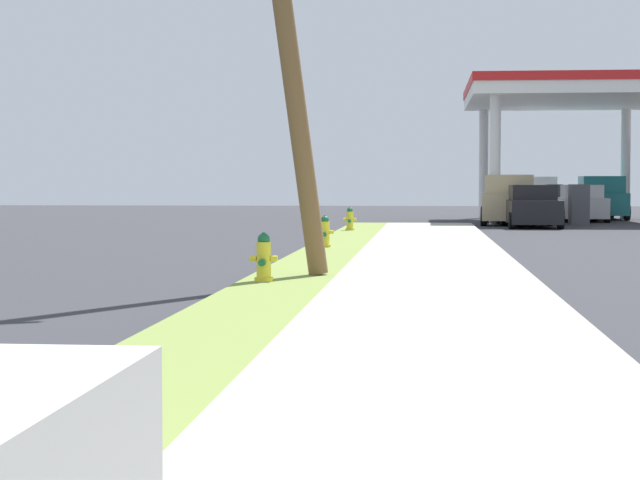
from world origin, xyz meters
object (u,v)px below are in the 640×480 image
Objects in this scene: car_black_by_far_pump at (532,208)px; truck_teal_at_forecourt at (598,199)px; fire_hydrant_second at (264,260)px; truck_tan_on_apron at (510,201)px; fire_hydrant_fourth at (350,220)px; car_silver_by_near_pump at (581,205)px; fire_hydrant_third at (325,233)px; truck_white_at_far_bay at (535,198)px.

truck_teal_at_forecourt is (4.03, 10.58, 0.19)m from car_black_by_far_pump.
fire_hydrant_second is 28.90m from truck_tan_on_apron.
car_silver_by_near_pump is (9.13, 13.11, 0.28)m from fire_hydrant_fourth.
fire_hydrant_fourth is at bearing 90.37° from fire_hydrant_third.
fire_hydrant_fourth is (0.03, 19.12, 0.00)m from fire_hydrant_second.
car_black_by_far_pump is (6.37, 6.11, 0.28)m from fire_hydrant_fourth.
truck_tan_on_apron is at bearing 100.70° from car_black_by_far_pump.
car_silver_by_near_pump reaches higher than fire_hydrant_third.
fire_hydrant_second is 0.14× the size of truck_teal_at_forecourt.
truck_teal_at_forecourt is at bearing 58.06° from fire_hydrant_fourth.
car_black_by_far_pump is (6.31, 15.82, 0.28)m from fire_hydrant_third.
fire_hydrant_second is 9.42m from fire_hydrant_third.
fire_hydrant_second is 40.20m from truck_white_at_far_bay.
truck_white_at_far_bay is (-2.55, 3.61, 0.00)m from truck_teal_at_forecourt.
fire_hydrant_third is at bearing -111.68° from car_silver_by_near_pump.
fire_hydrant_fourth is at bearing -124.86° from car_silver_by_near_pump.
car_silver_by_near_pump is (9.16, 32.23, 0.28)m from fire_hydrant_second.
fire_hydrant_second is 26.03m from car_black_by_far_pump.
fire_hydrant_fourth is 0.17× the size of car_black_by_far_pump.
truck_teal_at_forecourt reaches higher than fire_hydrant_third.
car_silver_by_near_pump is 0.84× the size of truck_teal_at_forecourt.
car_black_by_far_pump reaches higher than fire_hydrant_second.
truck_tan_on_apron reaches higher than car_silver_by_near_pump.
truck_tan_on_apron is (5.82, 28.31, 0.47)m from fire_hydrant_second.
car_black_by_far_pump reaches higher than fire_hydrant_third.
fire_hydrant_third is at bearing -104.55° from truck_white_at_far_bay.
car_silver_by_near_pump is 7.30m from truck_white_at_far_bay.
car_black_by_far_pump is at bearing 75.77° from fire_hydrant_second.
fire_hydrant_fourth is at bearing 89.92° from fire_hydrant_second.
truck_tan_on_apron reaches higher than fire_hydrant_third.
truck_teal_at_forecourt is (10.34, 26.40, 0.47)m from fire_hydrant_third.
truck_white_at_far_bay is (7.79, 30.01, 0.47)m from fire_hydrant_third.
fire_hydrant_third is 0.16× the size of car_silver_by_near_pump.
fire_hydrant_second and fire_hydrant_fourth have the same top height.
fire_hydrant_second is 0.13× the size of truck_tan_on_apron.
truck_teal_at_forecourt is 0.99× the size of truck_white_at_far_bay.
fire_hydrant_third is 0.17× the size of car_black_by_far_pump.
fire_hydrant_second is 1.00× the size of fire_hydrant_third.
fire_hydrant_fourth is 21.77m from truck_white_at_far_bay.
truck_white_at_far_bay is (1.48, 14.19, 0.19)m from car_black_by_far_pump.
car_silver_by_near_pump and car_black_by_far_pump have the same top height.
fire_hydrant_fourth is at bearing -121.94° from truck_teal_at_forecourt.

